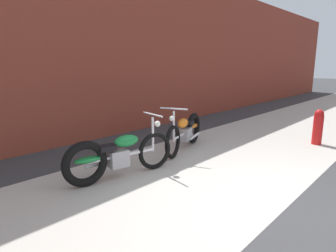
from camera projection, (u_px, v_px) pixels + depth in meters
The scene contains 6 objects.
ground_plane at pixel (286, 209), 3.80m from camera, with size 80.00×80.00×0.00m, color #38383A.
sidewalk_slab at pixel (183, 175), 4.96m from camera, with size 36.00×3.50×0.01m, color #B2ADA3.
brick_building_wall at pixel (70, 46), 6.75m from camera, with size 36.00×0.50×4.59m, color brown.
motorcycle_green at pixel (114, 156), 4.73m from camera, with size 1.99×0.69×1.03m.
motorcycle_orange at pixel (187, 131), 6.52m from camera, with size 1.93×0.87×1.03m.
fire_hydrant at pixel (318, 127), 6.82m from camera, with size 0.22×0.22×0.84m.
Camera 1 is at (-3.62, -1.21, 1.86)m, focal length 30.93 mm.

